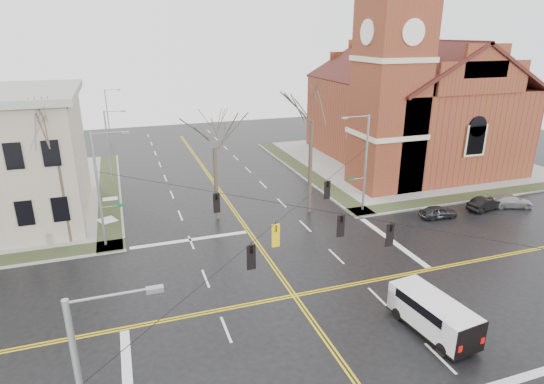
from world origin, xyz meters
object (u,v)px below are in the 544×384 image
object	(u,v)px
church	(408,97)
tree_nw_near	(214,143)
signal_pole_ne	(364,161)
parked_car_c	(510,201)
tree_ne	(312,114)
streetlight_north_a	(109,144)
cargo_van	(430,311)
parked_car_a	(438,212)
streetlight_north_b	(109,114)
tree_nw_far	(54,134)
parked_car_b	(485,204)
signal_pole_nw	(101,187)

from	to	relation	value
church	tree_nw_near	bearing A→B (deg)	-158.18
signal_pole_ne	parked_car_c	bearing A→B (deg)	-14.52
parked_car_c	tree_ne	size ratio (longest dim) A/B	0.32
streetlight_north_a	tree_nw_near	xyz separation A→B (m)	(8.74, -13.90, 2.60)
cargo_van	parked_car_a	bearing A→B (deg)	43.90
signal_pole_ne	parked_car_a	bearing A→B (deg)	-32.34
parked_car_a	streetlight_north_b	bearing A→B (deg)	39.31
streetlight_north_b	tree_nw_far	bearing A→B (deg)	-95.71
church	tree_nw_near	world-z (taller)	church
parked_car_c	tree_nw_far	world-z (taller)	tree_nw_far
streetlight_north_b	tree_ne	world-z (taller)	tree_ne
cargo_van	parked_car_b	size ratio (longest dim) A/B	1.48
signal_pole_ne	parked_car_b	bearing A→B (deg)	-17.31
parked_car_c	tree_nw_near	size ratio (longest dim) A/B	0.42
cargo_van	tree_ne	distance (m)	20.29
cargo_van	tree_nw_near	distance (m)	22.12
tree_nw_near	tree_ne	xyz separation A→B (m)	(8.49, -1.22, 2.18)
streetlight_north_a	parked_car_a	xyz separation A→B (m)	(27.83, -20.21, -3.88)
parked_car_c	tree_ne	world-z (taller)	tree_ne
tree_nw_far	tree_nw_near	distance (m)	12.40
streetlight_north_b	signal_pole_nw	bearing A→B (deg)	-91.05
streetlight_north_b	streetlight_north_a	bearing A→B (deg)	-90.00
tree_nw_near	church	bearing A→B (deg)	21.82
cargo_van	parked_car_b	distance (m)	21.62
signal_pole_nw	church	bearing A→B (deg)	20.21
cargo_van	parked_car_a	xyz separation A→B (m)	(11.24, 13.53, -0.63)
parked_car_c	tree_nw_far	size ratio (longest dim) A/B	0.34
signal_pole_ne	streetlight_north_b	xyz separation A→B (m)	(-21.97, 36.50, -0.48)
cargo_van	parked_car_a	size ratio (longest dim) A/B	1.64
parked_car_c	signal_pole_nw	bearing A→B (deg)	102.92
streetlight_north_a	parked_car_a	world-z (taller)	streetlight_north_a
signal_pole_nw	tree_ne	size ratio (longest dim) A/B	0.70
parked_car_a	tree_ne	world-z (taller)	tree_ne
signal_pole_nw	tree_ne	world-z (taller)	tree_ne
streetlight_north_b	tree_nw_near	bearing A→B (deg)	-75.54
streetlight_north_a	parked_car_a	bearing A→B (deg)	-35.98
church	tree_ne	size ratio (longest dim) A/B	2.15
cargo_van	parked_car_c	bearing A→B (deg)	28.24
church	parked_car_c	size ratio (longest dim) A/B	6.65
tree_nw_near	cargo_van	bearing A→B (deg)	-68.43
streetlight_north_a	streetlight_north_b	size ratio (longest dim) A/B	1.00
church	streetlight_north_a	size ratio (longest dim) A/B	3.44
streetlight_north_a	streetlight_north_b	xyz separation A→B (m)	(0.00, 20.00, 0.00)
cargo_van	tree_nw_far	world-z (taller)	tree_nw_far
signal_pole_ne	cargo_van	distance (m)	18.44
signal_pole_ne	parked_car_a	world-z (taller)	signal_pole_ne
parked_car_b	cargo_van	bearing A→B (deg)	118.79
church	parked_car_c	distance (m)	18.71
parked_car_c	parked_car_a	bearing A→B (deg)	108.75
streetlight_north_a	tree_ne	xyz separation A→B (m)	(17.24, -15.12, 4.78)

